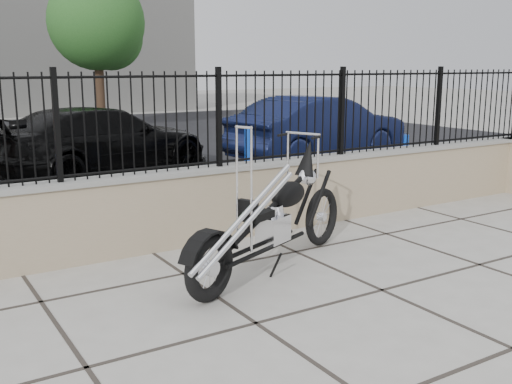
{
  "coord_description": "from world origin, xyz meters",
  "views": [
    {
      "loc": [
        -2.59,
        -4.17,
        2.23
      ],
      "look_at": [
        0.87,
        1.39,
        0.84
      ],
      "focal_mm": 42.0,
      "sensor_mm": 36.0,
      "label": 1
    }
  ],
  "objects": [
    {
      "name": "retaining_wall",
      "position": [
        0.0,
        2.5,
        0.48
      ],
      "size": [
        14.0,
        0.36,
        0.96
      ],
      "primitive_type": "cube",
      "color": "gray",
      "rests_on": "ground_plane"
    },
    {
      "name": "car_black",
      "position": [
        1.14,
        7.84,
        0.71
      ],
      "size": [
        5.24,
        3.46,
        1.41
      ],
      "primitive_type": "imported",
      "rotation": [
        0.0,
        0.0,
        1.9
      ],
      "color": "black",
      "rests_on": "parking_lot"
    },
    {
      "name": "parking_lot",
      "position": [
        0.0,
        12.5,
        0.0
      ],
      "size": [
        30.0,
        30.0,
        0.0
      ],
      "primitive_type": "plane",
      "color": "black",
      "rests_on": "ground"
    },
    {
      "name": "tree_right",
      "position": [
        3.79,
        16.21,
        3.79
      ],
      "size": [
        3.21,
        3.21,
        5.41
      ],
      "rotation": [
        0.0,
        0.0,
        0.05
      ],
      "color": "#382619",
      "rests_on": "ground_plane"
    },
    {
      "name": "iron_fence",
      "position": [
        0.0,
        2.5,
        1.56
      ],
      "size": [
        14.0,
        0.08,
        1.2
      ],
      "primitive_type": "cube",
      "color": "black",
      "rests_on": "retaining_wall"
    },
    {
      "name": "ground_plane",
      "position": [
        0.0,
        0.0,
        0.0
      ],
      "size": [
        90.0,
        90.0,
        0.0
      ],
      "primitive_type": "plane",
      "color": "#99968E",
      "rests_on": "ground"
    },
    {
      "name": "car_blue",
      "position": [
        6.14,
        7.05,
        0.76
      ],
      "size": [
        4.82,
        2.25,
        1.53
      ],
      "primitive_type": "imported",
      "rotation": [
        0.0,
        0.0,
        1.71
      ],
      "color": "#0E1535",
      "rests_on": "parking_lot"
    },
    {
      "name": "chopper_motorcycle",
      "position": [
        0.87,
        1.09,
        0.84
      ],
      "size": [
        2.75,
        1.57,
        1.67
      ],
      "primitive_type": null,
      "rotation": [
        0.0,
        0.0,
        0.41
      ],
      "color": "black",
      "rests_on": "ground_plane"
    },
    {
      "name": "bollard_b",
      "position": [
        2.92,
        4.97,
        0.56
      ],
      "size": [
        0.17,
        0.17,
        1.13
      ],
      "primitive_type": "cylinder",
      "rotation": [
        0.0,
        0.0,
        -0.32
      ],
      "color": "#0C2DB9",
      "rests_on": "ground_plane"
    },
    {
      "name": "bollard_c",
      "position": [
        6.26,
        4.37,
        0.43
      ],
      "size": [
        0.14,
        0.14,
        0.87
      ],
      "primitive_type": "cylinder",
      "rotation": [
        0.0,
        0.0,
        0.41
      ],
      "color": "#0C3EB4",
      "rests_on": "ground_plane"
    }
  ]
}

